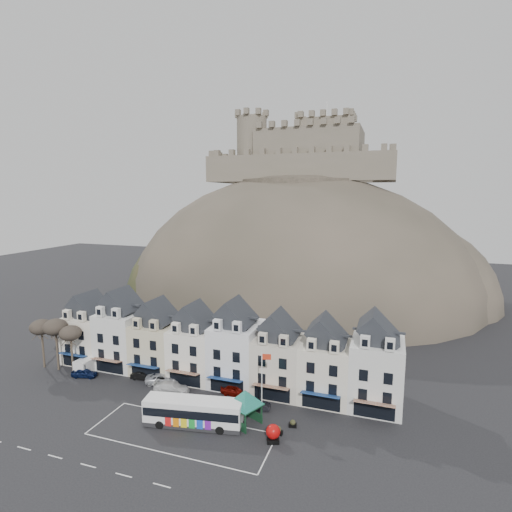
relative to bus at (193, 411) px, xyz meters
The scene contains 21 objects.
ground 4.65m from the bus, 127.58° to the right, with size 300.00×300.00×0.00m, color black.
coach_bay_markings 2.91m from the bus, 105.50° to the right, with size 22.00×7.50×0.01m, color silver.
townhouse_terrace 13.28m from the bus, 100.95° to the left, with size 54.40×9.35×11.80m.
castle_hill 65.63m from the bus, 91.16° to the left, with size 100.00×76.00×68.00m.
castle 82.08m from the bus, 91.64° to the left, with size 50.20×22.20×22.00m.
tree_left_far 32.76m from the bus, 167.26° to the left, with size 3.61×3.61×8.24m.
tree_left_mid 29.94m from the bus, 165.97° to the left, with size 3.78×3.78×8.64m.
tree_left_near 26.97m from the bus, 164.41° to the left, with size 3.43×3.43×7.84m.
bus is the anchor object (origin of this frame).
bus_shelter 6.62m from the bus, 21.96° to the left, with size 6.51×6.51×4.52m.
red_buoy 10.35m from the bus, ahead, with size 1.79×1.79×2.09m.
flagpole 9.47m from the bus, 34.79° to the left, with size 1.24×0.29×8.66m.
white_van 25.10m from the bus, 159.85° to the left, with size 2.33×5.04×2.27m.
planter_west 10.72m from the bus, ahead, with size 1.07×0.73×1.04m.
planter_east 12.43m from the bus, 17.15° to the left, with size 1.05×0.68×0.97m.
car_navy 23.50m from the bus, 164.27° to the left, with size 1.59×3.95×1.35m, color #0B163A.
car_black 15.98m from the bus, 147.15° to the left, with size 1.31×3.76×1.24m, color black.
car_silver 13.03m from the bus, 138.26° to the left, with size 2.48×5.29×1.49m, color silver.
car_white 9.59m from the bus, 137.22° to the left, with size 2.14×5.27×1.53m, color silver.
car_maroon 8.99m from the bus, 75.62° to the left, with size 1.81×4.51×1.54m, color #640B05.
car_charcoal 8.67m from the bus, 45.66° to the left, with size 1.44×4.13×1.36m, color black.
Camera 1 is at (24.87, -37.59, 28.53)m, focal length 28.00 mm.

